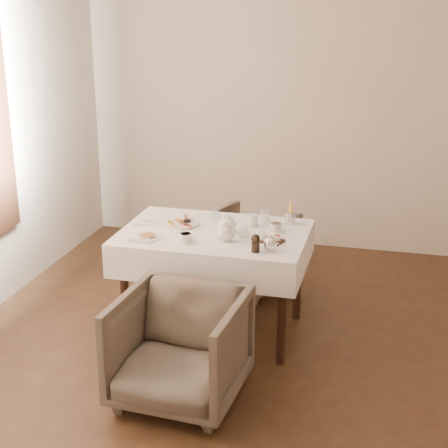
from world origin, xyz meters
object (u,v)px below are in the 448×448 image
at_px(armchair_near, 180,348).
at_px(armchair_far, 246,250).
at_px(teapot_centre, 227,223).
at_px(table, 214,247).
at_px(breakfast_plate, 179,223).

height_order(armchair_near, armchair_far, armchair_near).
bearing_deg(armchair_far, armchair_near, 111.28).
relative_size(armchair_far, teapot_centre, 4.32).
relative_size(table, armchair_near, 1.75).
bearing_deg(armchair_far, teapot_centre, 114.88).
relative_size(armchair_near, teapot_centre, 4.57).
distance_m(armchair_near, breakfast_plate, 1.12).
relative_size(table, teapot_centre, 7.98).
height_order(breakfast_plate, teapot_centre, teapot_centre).
xyz_separation_m(armchair_near, breakfast_plate, (-0.32, 0.98, 0.43)).
bearing_deg(teapot_centre, armchair_near, -85.16).
height_order(table, teapot_centre, teapot_centre).
bearing_deg(breakfast_plate, armchair_near, -68.58).
relative_size(breakfast_plate, teapot_centre, 1.79).
bearing_deg(teapot_centre, table, -157.62).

